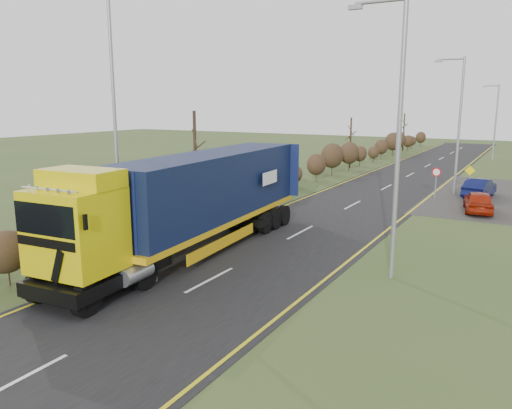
{
  "coord_description": "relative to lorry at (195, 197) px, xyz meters",
  "views": [
    {
      "loc": [
        10.19,
        -18.39,
        6.44
      ],
      "look_at": [
        -1.28,
        1.7,
        1.74
      ],
      "focal_mm": 35.0,
      "sensor_mm": 36.0,
      "label": 1
    }
  ],
  "objects": [
    {
      "name": "speed_sign",
      "position": [
        6.76,
        18.14,
        -0.97
      ],
      "size": [
        0.6,
        0.1,
        2.18
      ],
      "color": "gray",
      "rests_on": "ground"
    },
    {
      "name": "streetlight_far",
      "position": [
        7.84,
        46.94,
        2.22
      ],
      "size": [
        1.83,
        0.18,
        8.57
      ],
      "color": "gray",
      "rests_on": "ground"
    },
    {
      "name": "layby",
      "position": [
        9.06,
        21.37,
        -2.47
      ],
      "size": [
        6.0,
        18.0,
        0.02
      ],
      "primitive_type": "cube",
      "color": "#292725",
      "rests_on": "ground"
    },
    {
      "name": "hedgerow",
      "position": [
        -3.44,
        9.26,
        -0.87
      ],
      "size": [
        2.24,
        102.04,
        6.05
      ],
      "color": "black",
      "rests_on": "ground"
    },
    {
      "name": "warning_board",
      "position": [
        8.36,
        22.56,
        -1.29
      ],
      "size": [
        0.75,
        0.11,
        1.96
      ],
      "color": "gray",
      "rests_on": "ground"
    },
    {
      "name": "car_red_hatchback",
      "position": [
        9.81,
        15.09,
        -1.83
      ],
      "size": [
        2.19,
        4.08,
        1.32
      ],
      "primitive_type": "imported",
      "rotation": [
        0.0,
        0.0,
        3.31
      ],
      "color": "#971B07",
      "rests_on": "ground"
    },
    {
      "name": "streetlight_near",
      "position": [
        8.16,
        1.04,
        3.1
      ],
      "size": [
        2.13,
        0.2,
        10.08
      ],
      "color": "gray",
      "rests_on": "ground"
    },
    {
      "name": "lane_markings",
      "position": [
        2.56,
        11.06,
        -2.45
      ],
      "size": [
        7.52,
        116.0,
        0.01
      ],
      "color": "gold",
      "rests_on": "road"
    },
    {
      "name": "ground",
      "position": [
        2.56,
        1.37,
        -2.48
      ],
      "size": [
        160.0,
        160.0,
        0.0
      ],
      "primitive_type": "plane",
      "color": "#35491F",
      "rests_on": "ground"
    },
    {
      "name": "streetlight_mid",
      "position": [
        7.48,
        20.81,
        2.83
      ],
      "size": [
        2.04,
        0.19,
        9.61
      ],
      "color": "gray",
      "rests_on": "ground"
    },
    {
      "name": "road",
      "position": [
        2.56,
        11.37,
        -2.47
      ],
      "size": [
        8.0,
        120.0,
        0.02
      ],
      "primitive_type": "cube",
      "color": "black",
      "rests_on": "ground"
    },
    {
      "name": "lorry",
      "position": [
        0.0,
        0.0,
        0.0
      ],
      "size": [
        3.56,
        15.87,
        4.38
      ],
      "rotation": [
        0.0,
        0.0,
        0.07
      ],
      "color": "black",
      "rests_on": "ground"
    },
    {
      "name": "car_blue_sedan",
      "position": [
        9.3,
        20.37,
        -1.81
      ],
      "size": [
        1.94,
        4.23,
        1.34
      ],
      "primitive_type": "imported",
      "rotation": [
        0.0,
        0.0,
        3.01
      ],
      "color": "#0A0E39",
      "rests_on": "ground"
    },
    {
      "name": "left_pole",
      "position": [
        -4.14,
        -0.34,
        3.13
      ],
      "size": [
        0.16,
        0.16,
        11.23
      ],
      "primitive_type": "cylinder",
      "color": "gray",
      "rests_on": "ground"
    }
  ]
}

